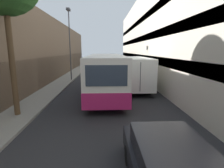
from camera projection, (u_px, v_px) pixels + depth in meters
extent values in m
plane|color=#232326|center=(107.00, 94.00, 14.14)|extent=(150.00, 150.00, 0.00)
cube|color=gray|center=(47.00, 94.00, 13.94)|extent=(2.03, 60.00, 0.14)
cube|color=brown|center=(14.00, 50.00, 13.19)|extent=(2.40, 60.00, 7.08)
cube|color=black|center=(25.00, 77.00, 13.62)|extent=(1.08, 60.00, 2.83)
cube|color=beige|center=(179.00, 28.00, 13.37)|extent=(2.40, 60.00, 10.39)
cube|color=#333D47|center=(169.00, 62.00, 13.84)|extent=(1.08, 60.00, 0.70)
cube|color=#333D47|center=(171.00, 32.00, 13.41)|extent=(1.08, 60.00, 0.70)
cube|color=#333D47|center=(173.00, 0.00, 12.97)|extent=(1.08, 60.00, 0.70)
cube|color=black|center=(172.00, 152.00, 4.08)|extent=(1.62, 2.40, 0.52)
cylinder|color=black|center=(128.00, 156.00, 5.38)|extent=(0.16, 0.60, 0.60)
cylinder|color=black|center=(182.00, 154.00, 5.45)|extent=(0.16, 0.60, 0.60)
cube|color=silver|center=(106.00, 71.00, 14.51)|extent=(2.58, 11.55, 2.68)
cube|color=#B21E5B|center=(106.00, 82.00, 14.68)|extent=(2.61, 11.58, 0.90)
cube|color=#2D3847|center=(106.00, 66.00, 14.43)|extent=(2.62, 10.63, 0.86)
cube|color=#2D3847|center=(106.00, 76.00, 8.74)|extent=(2.12, 0.04, 1.07)
cylinder|color=black|center=(95.00, 79.00, 18.22)|extent=(0.24, 1.00, 1.00)
cylinder|color=black|center=(117.00, 79.00, 18.31)|extent=(0.24, 1.00, 1.00)
cylinder|color=black|center=(89.00, 98.00, 11.19)|extent=(0.24, 1.00, 1.00)
cylinder|color=black|center=(124.00, 97.00, 11.28)|extent=(0.24, 1.00, 1.00)
cube|color=silver|center=(127.00, 68.00, 19.90)|extent=(2.37, 2.49, 2.11)
cube|color=silver|center=(133.00, 71.00, 15.50)|extent=(2.47, 6.41, 2.44)
cube|color=#4C4C4C|center=(140.00, 77.00, 12.36)|extent=(0.05, 0.02, 2.08)
cylinder|color=black|center=(117.00, 77.00, 20.04)|extent=(0.22, 0.96, 0.96)
cylinder|color=black|center=(136.00, 77.00, 20.13)|extent=(0.22, 0.96, 0.96)
cylinder|color=black|center=(123.00, 88.00, 13.95)|extent=(0.22, 0.96, 0.96)
cylinder|color=black|center=(150.00, 88.00, 14.04)|extent=(0.22, 0.96, 0.96)
cylinder|color=#38383D|center=(70.00, 46.00, 19.59)|extent=(0.12, 0.12, 7.56)
cube|color=#38383D|center=(68.00, 9.00, 18.84)|extent=(0.36, 0.80, 0.24)
cylinder|color=#4C3823|center=(12.00, 63.00, 8.78)|extent=(0.28, 0.28, 5.45)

